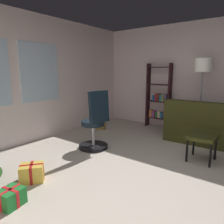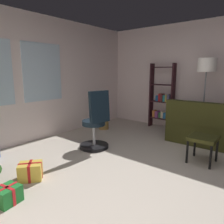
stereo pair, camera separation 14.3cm
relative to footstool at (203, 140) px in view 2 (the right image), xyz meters
name	(u,v)px [view 2 (the right image)]	position (x,y,z in m)	size (l,w,h in m)	color
ground_plane	(154,182)	(-0.98, 0.33, -0.42)	(5.49, 5.56, 0.10)	#BCB0A1
wall_back_with_windows	(35,78)	(-1.00, 3.16, 0.94)	(5.49, 0.12, 2.61)	silver
wall_right_with_frames	(216,78)	(1.82, 0.33, 0.93)	(0.12, 5.56, 2.61)	silver
footstool	(203,140)	(0.00, 0.00, 0.00)	(0.42, 0.42, 0.44)	#2F2F12
gift_box_green	(8,195)	(-2.52, 1.35, -0.28)	(0.29, 0.27, 0.20)	#1E722D
gift_box_gold	(30,171)	(-2.06, 1.65, -0.26)	(0.38, 0.37, 0.24)	gold
office_chair	(96,126)	(-0.64, 1.77, 0.07)	(0.56, 0.56, 1.12)	black
bookshelf	(162,100)	(1.55, 1.50, 0.37)	(0.18, 0.64, 1.66)	black
floor_lamp	(206,70)	(1.27, 0.39, 1.10)	(0.37, 0.37, 1.73)	slate
potted_plant	(103,120)	(0.46, 2.56, -0.13)	(0.35, 0.31, 0.60)	olive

